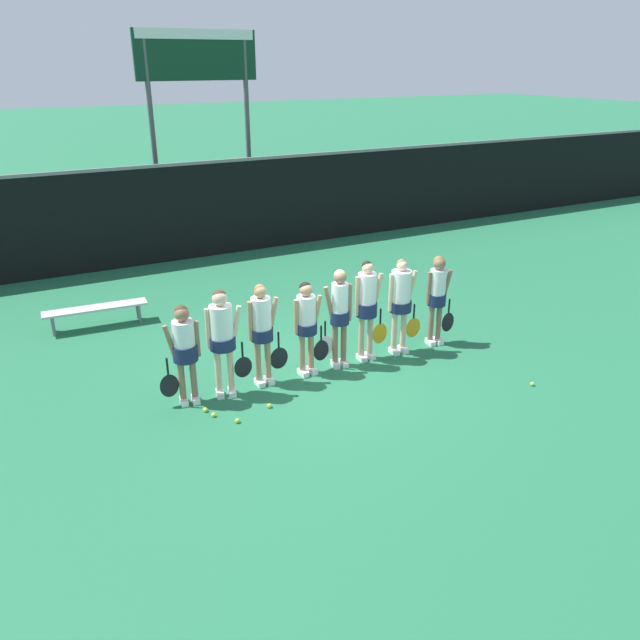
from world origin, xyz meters
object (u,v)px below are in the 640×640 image
tennis_ball_2 (214,415)px  player_6 (401,298)px  player_7 (437,293)px  tennis_ball_3 (237,421)px  player_4 (339,311)px  player_5 (367,302)px  scoreboard (198,80)px  bench_courtside (96,310)px  player_1 (222,333)px  player_0 (184,347)px  player_3 (307,321)px  tennis_ball_0 (269,406)px  player_2 (262,327)px  tennis_ball_4 (532,384)px  tennis_ball_1 (205,410)px

tennis_ball_2 → player_6: bearing=9.1°
player_7 → tennis_ball_3: bearing=-160.9°
player_4 → player_5: 0.56m
scoreboard → bench_courtside: (-4.17, -5.63, -4.06)m
scoreboard → player_1: size_ratio=3.21×
bench_courtside → player_4: (3.44, -3.71, 0.66)m
scoreboard → player_4: 9.97m
player_0 → tennis_ball_3: (0.45, -0.92, -0.92)m
player_3 → player_7: size_ratio=0.96×
bench_courtside → tennis_ball_0: 4.83m
tennis_ball_2 → player_2: bearing=30.0°
scoreboard → tennis_ball_4: (1.72, -11.46, -4.39)m
scoreboard → tennis_ball_3: bearing=-106.1°
player_2 → tennis_ball_0: size_ratio=24.18×
player_3 → player_5: (1.17, 0.02, 0.11)m
player_7 → tennis_ball_2: (-4.53, -0.60, -0.97)m
player_2 → player_3: size_ratio=1.05×
player_1 → player_2: (0.69, 0.07, -0.06)m
bench_courtside → player_2: (2.04, -3.71, 0.64)m
player_6 → tennis_ball_1: player_6 is taller
player_5 → player_6: 0.67m
player_6 → tennis_ball_0: 3.13m
player_6 → player_5: bearing=177.5°
player_5 → player_6: size_ratio=1.03×
bench_courtside → player_3: bearing=-49.2°
player_1 → player_3: 1.48m
tennis_ball_0 → player_7: bearing=11.4°
player_4 → player_6: (1.23, -0.03, 0.02)m
bench_courtside → tennis_ball_0: size_ratio=28.08×
player_4 → tennis_ball_0: (-1.64, -0.77, -0.99)m
player_5 → tennis_ball_2: 3.28m
player_3 → tennis_ball_0: size_ratio=22.97×
tennis_ball_4 → player_5: bearing=131.6°
player_7 → tennis_ball_4: 2.35m
player_2 → tennis_ball_0: (-0.24, -0.77, -0.98)m
bench_courtside → player_4: player_4 is taller
player_4 → player_0: bearing=-168.8°
player_7 → player_6: bearing=-172.4°
tennis_ball_0 → player_4: bearing=25.0°
player_5 → tennis_ball_4: bearing=-47.4°
tennis_ball_1 → player_2: bearing=20.5°
player_2 → tennis_ball_2: (-1.08, -0.63, -0.98)m
player_1 → tennis_ball_1: bearing=-130.7°
bench_courtside → tennis_ball_3: 4.82m
bench_courtside → tennis_ball_2: bearing=-74.0°
bench_courtside → player_2: size_ratio=1.16×
tennis_ball_1 → player_0: bearing=108.2°
player_5 → tennis_ball_0: 2.55m
player_3 → tennis_ball_1: bearing=-170.6°
tennis_ball_0 → player_1: bearing=122.7°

